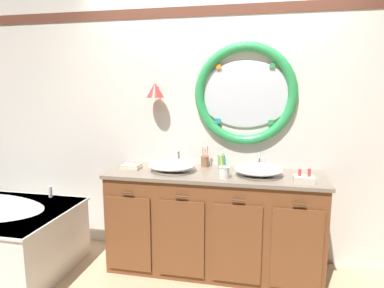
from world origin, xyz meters
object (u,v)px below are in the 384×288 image
at_px(toothbrush_holder_left, 205,161).
at_px(soap_dispenser, 221,161).
at_px(sink_basin_left, 172,165).
at_px(folded_hand_towel, 131,167).
at_px(toothbrush_holder_right, 224,172).
at_px(toiletry_basket, 304,179).
at_px(sink_basin_right, 259,170).

relative_size(toothbrush_holder_left, soap_dispenser, 1.40).
distance_m(sink_basin_left, folded_hand_towel, 0.39).
xyz_separation_m(toothbrush_holder_right, folded_hand_towel, (-0.87, 0.14, -0.03)).
relative_size(toothbrush_holder_right, toiletry_basket, 1.38).
bearing_deg(sink_basin_left, toothbrush_holder_left, 41.93).
height_order(toothbrush_holder_left, folded_hand_towel, toothbrush_holder_left).
height_order(toothbrush_holder_right, toiletry_basket, toothbrush_holder_right).
relative_size(sink_basin_left, soap_dispenser, 2.66).
bearing_deg(sink_basin_left, toiletry_basket, -7.56).
relative_size(soap_dispenser, folded_hand_towel, 0.91).
bearing_deg(soap_dispenser, sink_basin_right, -30.28).
bearing_deg(sink_basin_right, toothbrush_holder_left, 155.11).
bearing_deg(toothbrush_holder_right, folded_hand_towel, 170.64).
bearing_deg(folded_hand_towel, sink_basin_right, -0.57).
xyz_separation_m(folded_hand_towel, toiletry_basket, (1.50, -0.16, 0.01)).
relative_size(folded_hand_towel, toiletry_basket, 1.09).
bearing_deg(toothbrush_holder_left, soap_dispenser, -12.04).
distance_m(toothbrush_holder_right, soap_dispenser, 0.34).
height_order(sink_basin_left, folded_hand_towel, sink_basin_left).
relative_size(sink_basin_right, toothbrush_holder_left, 1.84).
bearing_deg(toothbrush_holder_right, soap_dispenser, 100.53).
relative_size(sink_basin_left, folded_hand_towel, 2.43).
xyz_separation_m(toothbrush_holder_left, toiletry_basket, (0.85, -0.38, -0.03)).
bearing_deg(toothbrush_holder_left, sink_basin_left, -138.07).
xyz_separation_m(toothbrush_holder_left, folded_hand_towel, (-0.65, -0.22, -0.04)).
bearing_deg(sink_basin_left, sink_basin_right, 0.00).
bearing_deg(soap_dispenser, sink_basin_left, -154.84).
bearing_deg(toiletry_basket, toothbrush_holder_left, 156.02).
bearing_deg(folded_hand_towel, toothbrush_holder_right, -9.36).
xyz_separation_m(sink_basin_right, toothbrush_holder_left, (-0.50, 0.23, 0.01)).
distance_m(toothbrush_holder_left, folded_hand_towel, 0.69).
bearing_deg(toiletry_basket, folded_hand_towel, 173.96).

